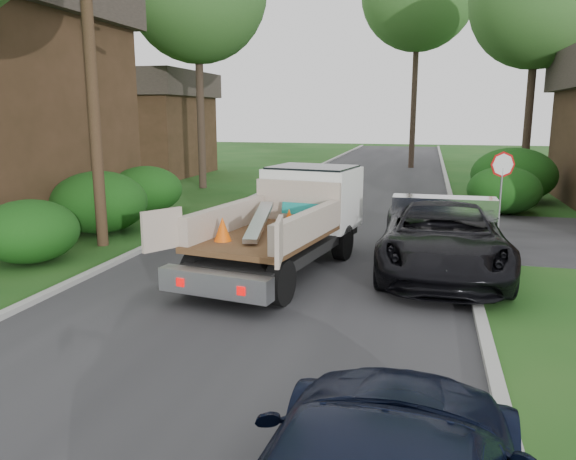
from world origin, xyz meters
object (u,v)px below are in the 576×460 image
(house_left_far, at_px, (139,122))
(black_pickup, at_px, (443,237))
(utility_pole, at_px, (90,49))
(flatbed_truck, at_px, (295,213))
(tree_right_far, at_px, (538,0))
(stop_sign, at_px, (502,176))

(house_left_far, relative_size, black_pickup, 1.28)
(utility_pole, distance_m, flatbed_truck, 6.84)
(utility_pole, bearing_deg, house_left_far, 115.23)
(house_left_far, bearing_deg, flatbed_truck, -52.33)
(tree_right_far, bearing_deg, utility_pole, -130.84)
(stop_sign, height_order, flatbed_truck, stop_sign)
(utility_pole, relative_size, flatbed_truck, 1.59)
(black_pickup, bearing_deg, stop_sign, 68.91)
(tree_right_far, height_order, flatbed_truck, tree_right_far)
(stop_sign, bearing_deg, house_left_far, 145.19)
(utility_pole, height_order, flatbed_truck, utility_pole)
(tree_right_far, distance_m, flatbed_truck, 18.73)
(tree_right_far, xyz_separation_m, black_pickup, (-4.01, -15.50, -7.66))
(house_left_far, distance_m, black_pickup, 24.49)
(tree_right_far, bearing_deg, black_pickup, -104.52)
(stop_sign, height_order, house_left_far, house_left_far)
(tree_right_far, height_order, black_pickup, tree_right_far)
(house_left_far, xyz_separation_m, tree_right_far, (21.00, -2.00, 5.43))
(tree_right_far, xyz_separation_m, flatbed_truck, (-7.42, -15.59, -7.25))
(stop_sign, relative_size, flatbed_truck, 0.39)
(utility_pole, relative_size, house_left_far, 1.32)
(tree_right_far, bearing_deg, stop_sign, -101.81)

